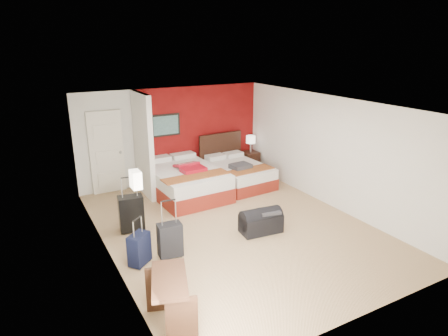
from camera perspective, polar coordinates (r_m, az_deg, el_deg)
ground at (r=8.19m, az=1.43°, el=-8.41°), size 6.50×6.50×0.00m
room_walls at (r=8.43m, az=-11.71°, el=1.17°), size 5.02×6.52×2.50m
red_accent_panel at (r=10.82m, az=-3.71°, el=5.17°), size 3.50×0.04×2.50m
partition_wall at (r=9.65m, az=-11.57°, el=3.25°), size 0.12×1.20×2.50m
entry_door at (r=10.08m, az=-16.58°, el=2.17°), size 0.82×0.06×2.05m
bed_left at (r=9.73m, az=-5.69°, el=-1.98°), size 1.66×2.30×0.67m
bed_right at (r=10.38m, az=2.00°, el=-0.97°), size 1.40×1.91×0.55m
red_suitcase_open at (r=9.55m, az=-4.97°, el=0.10°), size 0.61×0.82×0.10m
jacket_bundle at (r=9.98m, az=2.41°, el=0.26°), size 0.53×0.44×0.12m
nightstand at (r=11.43m, az=3.82°, el=0.91°), size 0.43×0.43×0.59m
table_lamp at (r=11.28m, az=3.88°, el=3.49°), size 0.30×0.30×0.47m
suitcase_black at (r=8.07m, az=-13.23°, el=-6.56°), size 0.51×0.36×0.71m
suitcase_charcoal at (r=7.05m, az=-7.79°, el=-10.45°), size 0.43×0.29×0.61m
suitcase_navy at (r=6.94m, az=-12.13°, el=-11.55°), size 0.45×0.42×0.54m
duffel_bag at (r=7.91m, az=5.34°, el=-7.84°), size 0.84×0.50×0.41m
jacket_draped at (r=7.86m, az=6.51°, el=-6.22°), size 0.46×0.41×0.05m
desk at (r=5.50m, az=-7.75°, el=-18.66°), size 0.71×0.99×0.74m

